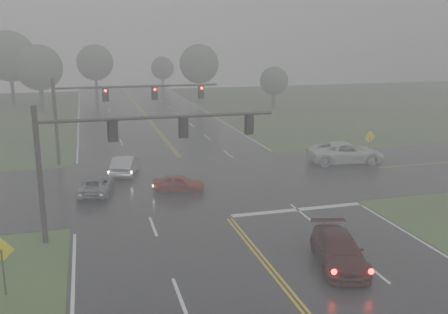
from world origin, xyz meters
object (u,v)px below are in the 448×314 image
object	(u,v)px
sedan_red	(179,192)
pickup_white	(345,163)
sedan_silver	(126,174)
sedan_maroon	(338,265)
signal_gantry_near	(116,144)
signal_gantry_far	(109,102)
car_grey	(97,194)

from	to	relation	value
sedan_red	pickup_white	bearing A→B (deg)	-56.33
sedan_silver	sedan_maroon	bearing A→B (deg)	128.87
signal_gantry_near	signal_gantry_far	bearing A→B (deg)	88.28
signal_gantry_far	car_grey	bearing A→B (deg)	-99.55
sedan_silver	signal_gantry_far	bearing A→B (deg)	-65.45
sedan_silver	car_grey	distance (m)	5.06
sedan_silver	signal_gantry_near	xyz separation A→B (m)	(-1.30, -12.30, 5.03)
sedan_red	pickup_white	xyz separation A→B (m)	(15.11, 4.22, 0.00)
pickup_white	car_grey	bearing A→B (deg)	106.75
sedan_maroon	sedan_red	xyz separation A→B (m)	(-5.10, 13.25, 0.00)
sedan_red	signal_gantry_near	world-z (taller)	signal_gantry_near
sedan_red	sedan_silver	world-z (taller)	sedan_silver
sedan_maroon	signal_gantry_near	distance (m)	12.64
sedan_silver	signal_gantry_near	bearing A→B (deg)	99.07
signal_gantry_near	pickup_white	bearing A→B (deg)	29.19
pickup_white	signal_gantry_far	world-z (taller)	signal_gantry_far
sedan_red	signal_gantry_near	size ratio (longest dim) A/B	0.28
signal_gantry_near	sedan_silver	bearing A→B (deg)	83.97
pickup_white	signal_gantry_near	world-z (taller)	signal_gantry_near
sedan_red	car_grey	bearing A→B (deg)	96.96
sedan_maroon	sedan_red	distance (m)	14.20
pickup_white	signal_gantry_near	bearing A→B (deg)	127.31
sedan_silver	signal_gantry_far	size ratio (longest dim) A/B	0.33
sedan_red	sedan_silver	bearing A→B (deg)	47.86
sedan_maroon	sedan_silver	size ratio (longest dim) A/B	1.08
pickup_white	signal_gantry_far	distance (m)	20.67
sedan_maroon	car_grey	world-z (taller)	sedan_maroon
signal_gantry_near	signal_gantry_far	xyz separation A→B (m)	(0.51, 17.04, 0.05)
car_grey	signal_gantry_near	bearing A→B (deg)	108.07
sedan_red	pickup_white	size ratio (longest dim) A/B	0.56
sedan_red	sedan_silver	size ratio (longest dim) A/B	0.77
sedan_silver	sedan_red	bearing A→B (deg)	134.90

